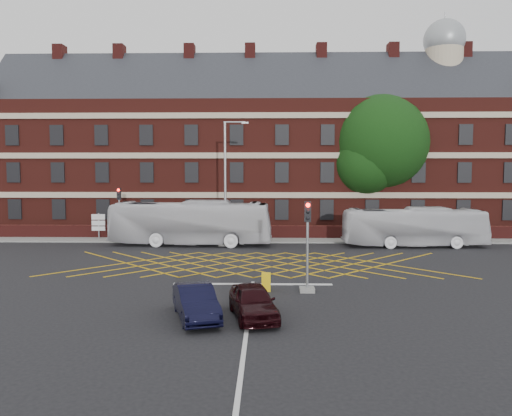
{
  "coord_description": "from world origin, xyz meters",
  "views": [
    {
      "loc": [
        0.75,
        -28.22,
        5.78
      ],
      "look_at": [
        0.05,
        1.5,
        3.47
      ],
      "focal_mm": 35.0,
      "sensor_mm": 36.0,
      "label": 1
    }
  ],
  "objects_px": {
    "bus_right": "(414,227)",
    "car_navy": "(196,302)",
    "traffic_light_near": "(307,255)",
    "car_maroon": "(253,301)",
    "bus_left": "(191,223)",
    "utility_cabinet": "(266,282)",
    "street_lamp": "(226,203)",
    "direction_signs": "(98,223)",
    "traffic_light_far": "(119,219)",
    "deciduous_tree": "(380,149)"
  },
  "relations": [
    {
      "from": "deciduous_tree",
      "to": "street_lamp",
      "type": "relative_size",
      "value": 1.34
    },
    {
      "from": "bus_left",
      "to": "traffic_light_far",
      "type": "distance_m",
      "value": 6.5
    },
    {
      "from": "car_maroon",
      "to": "traffic_light_near",
      "type": "height_order",
      "value": "traffic_light_near"
    },
    {
      "from": "car_maroon",
      "to": "traffic_light_far",
      "type": "bearing_deg",
      "value": 106.06
    },
    {
      "from": "traffic_light_near",
      "to": "direction_signs",
      "type": "bearing_deg",
      "value": 132.84
    },
    {
      "from": "car_navy",
      "to": "street_lamp",
      "type": "relative_size",
      "value": 0.42
    },
    {
      "from": "bus_right",
      "to": "traffic_light_far",
      "type": "distance_m",
      "value": 23.1
    },
    {
      "from": "bus_left",
      "to": "car_maroon",
      "type": "distance_m",
      "value": 19.45
    },
    {
      "from": "deciduous_tree",
      "to": "utility_cabinet",
      "type": "relative_size",
      "value": 14.6
    },
    {
      "from": "car_maroon",
      "to": "direction_signs",
      "type": "bearing_deg",
      "value": 109.4
    },
    {
      "from": "deciduous_tree",
      "to": "traffic_light_far",
      "type": "xyz_separation_m",
      "value": [
        -22.19,
        -5.88,
        -5.84
      ]
    },
    {
      "from": "traffic_light_near",
      "to": "utility_cabinet",
      "type": "xyz_separation_m",
      "value": [
        -1.94,
        0.12,
        -1.34
      ]
    },
    {
      "from": "bus_left",
      "to": "deciduous_tree",
      "type": "distance_m",
      "value": 18.9
    },
    {
      "from": "traffic_light_near",
      "to": "car_maroon",
      "type": "bearing_deg",
      "value": -119.99
    },
    {
      "from": "bus_right",
      "to": "car_navy",
      "type": "relative_size",
      "value": 2.69
    },
    {
      "from": "bus_left",
      "to": "bus_right",
      "type": "height_order",
      "value": "bus_left"
    },
    {
      "from": "deciduous_tree",
      "to": "direction_signs",
      "type": "height_order",
      "value": "deciduous_tree"
    },
    {
      "from": "car_navy",
      "to": "direction_signs",
      "type": "bearing_deg",
      "value": 99.99
    },
    {
      "from": "bus_left",
      "to": "utility_cabinet",
      "type": "height_order",
      "value": "bus_left"
    },
    {
      "from": "utility_cabinet",
      "to": "car_navy",
      "type": "bearing_deg",
      "value": -121.33
    },
    {
      "from": "deciduous_tree",
      "to": "bus_right",
      "type": "bearing_deg",
      "value": -84.77
    },
    {
      "from": "bus_right",
      "to": "deciduous_tree",
      "type": "relative_size",
      "value": 0.84
    },
    {
      "from": "bus_right",
      "to": "traffic_light_near",
      "type": "distance_m",
      "value": 16.76
    },
    {
      "from": "bus_right",
      "to": "utility_cabinet",
      "type": "bearing_deg",
      "value": 140.24
    },
    {
      "from": "car_navy",
      "to": "traffic_light_far",
      "type": "xyz_separation_m",
      "value": [
        -9.22,
        20.95,
        1.12
      ]
    },
    {
      "from": "direction_signs",
      "to": "bus_left",
      "type": "bearing_deg",
      "value": -17.26
    },
    {
      "from": "bus_right",
      "to": "car_navy",
      "type": "distance_m",
      "value": 22.99
    },
    {
      "from": "bus_right",
      "to": "car_navy",
      "type": "height_order",
      "value": "bus_right"
    },
    {
      "from": "traffic_light_far",
      "to": "car_maroon",
      "type": "bearing_deg",
      "value": -61.25
    },
    {
      "from": "car_navy",
      "to": "utility_cabinet",
      "type": "xyz_separation_m",
      "value": [
        2.71,
        4.46,
        -0.22
      ]
    },
    {
      "from": "utility_cabinet",
      "to": "traffic_light_near",
      "type": "bearing_deg",
      "value": -3.51
    },
    {
      "from": "traffic_light_far",
      "to": "direction_signs",
      "type": "bearing_deg",
      "value": 170.1
    },
    {
      "from": "deciduous_tree",
      "to": "traffic_light_near",
      "type": "distance_m",
      "value": 24.68
    },
    {
      "from": "traffic_light_far",
      "to": "deciduous_tree",
      "type": "bearing_deg",
      "value": 14.84
    },
    {
      "from": "direction_signs",
      "to": "car_maroon",
      "type": "bearing_deg",
      "value": -57.9
    },
    {
      "from": "traffic_light_near",
      "to": "direction_signs",
      "type": "xyz_separation_m",
      "value": [
        -15.71,
        16.94,
        -0.39
      ]
    },
    {
      "from": "car_navy",
      "to": "direction_signs",
      "type": "height_order",
      "value": "direction_signs"
    },
    {
      "from": "street_lamp",
      "to": "bus_left",
      "type": "bearing_deg",
      "value": 175.69
    },
    {
      "from": "car_navy",
      "to": "direction_signs",
      "type": "distance_m",
      "value": 23.99
    },
    {
      "from": "bus_left",
      "to": "street_lamp",
      "type": "relative_size",
      "value": 1.31
    },
    {
      "from": "car_navy",
      "to": "deciduous_tree",
      "type": "distance_m",
      "value": 30.6
    },
    {
      "from": "car_navy",
      "to": "traffic_light_far",
      "type": "bearing_deg",
      "value": 96.27
    },
    {
      "from": "street_lamp",
      "to": "direction_signs",
      "type": "distance_m",
      "value": 11.19
    },
    {
      "from": "bus_right",
      "to": "deciduous_tree",
      "type": "distance_m",
      "value": 10.44
    },
    {
      "from": "deciduous_tree",
      "to": "traffic_light_near",
      "type": "bearing_deg",
      "value": -110.3
    },
    {
      "from": "bus_left",
      "to": "utility_cabinet",
      "type": "relative_size",
      "value": 14.29
    },
    {
      "from": "street_lamp",
      "to": "utility_cabinet",
      "type": "relative_size",
      "value": 10.91
    },
    {
      "from": "car_navy",
      "to": "utility_cabinet",
      "type": "height_order",
      "value": "car_navy"
    },
    {
      "from": "traffic_light_far",
      "to": "direction_signs",
      "type": "height_order",
      "value": "traffic_light_far"
    },
    {
      "from": "bus_right",
      "to": "direction_signs",
      "type": "xyz_separation_m",
      "value": [
        -24.8,
        2.86,
        -0.09
      ]
    }
  ]
}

